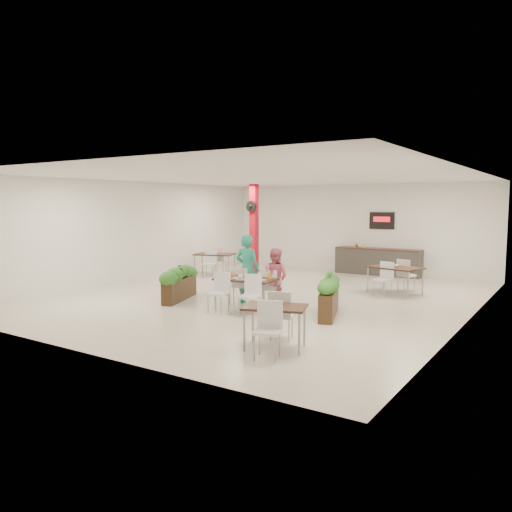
{
  "coord_description": "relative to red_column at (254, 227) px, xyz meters",
  "views": [
    {
      "loc": [
        6.92,
        -11.26,
        2.5
      ],
      "look_at": [
        -0.35,
        -0.12,
        1.1
      ],
      "focal_mm": 35.0,
      "sensor_mm": 36.0,
      "label": 1
    }
  ],
  "objects": [
    {
      "name": "ground",
      "position": [
        3.0,
        -3.79,
        -1.64
      ],
      "size": [
        12.0,
        12.0,
        0.0
      ],
      "primitive_type": "plane",
      "color": "beige",
      "rests_on": "ground"
    },
    {
      "name": "room_shell",
      "position": [
        3.0,
        -3.79,
        0.36
      ],
      "size": [
        10.1,
        12.1,
        3.22
      ],
      "color": "white",
      "rests_on": "ground"
    },
    {
      "name": "diner_man",
      "position": [
        2.98,
        -4.82,
        -0.77
      ],
      "size": [
        0.68,
        0.48,
        1.74
      ],
      "primitive_type": "imported",
      "rotation": [
        0.0,
        0.0,
        3.25
      ],
      "color": "#229779",
      "rests_on": "ground"
    },
    {
      "name": "side_table_a",
      "position": [
        -0.84,
        -1.23,
        -1.0
      ],
      "size": [
        1.57,
        1.67,
        0.92
      ],
      "rotation": [
        0.0,
        0.0,
        0.34
      ],
      "color": "black",
      "rests_on": "ground"
    },
    {
      "name": "main_table",
      "position": [
        3.37,
        -5.48,
        -1.01
      ],
      "size": [
        1.48,
        1.75,
        0.92
      ],
      "rotation": [
        0.0,
        0.0,
        0.11
      ],
      "color": "black",
      "rests_on": "ground"
    },
    {
      "name": "planter_right",
      "position": [
        5.28,
        -4.95,
        -1.15
      ],
      "size": [
        0.91,
        1.82,
        1.0
      ],
      "rotation": [
        0.0,
        0.0,
        1.92
      ],
      "color": "black",
      "rests_on": "ground"
    },
    {
      "name": "side_table_c",
      "position": [
        5.59,
        -7.82,
        -1.03
      ],
      "size": [
        1.23,
        1.67,
        0.92
      ],
      "rotation": [
        0.0,
        0.0,
        0.34
      ],
      "color": "black",
      "rests_on": "ground"
    },
    {
      "name": "planter_left",
      "position": [
        1.26,
        -5.42,
        -1.15
      ],
      "size": [
        0.87,
        1.73,
        0.94
      ],
      "rotation": [
        0.0,
        0.0,
        1.91
      ],
      "color": "black",
      "rests_on": "ground"
    },
    {
      "name": "diner_woman",
      "position": [
        3.78,
        -4.82,
        -0.92
      ],
      "size": [
        0.75,
        0.62,
        1.44
      ],
      "primitive_type": "imported",
      "rotation": [
        0.0,
        0.0,
        3.25
      ],
      "color": "#E56584",
      "rests_on": "ground"
    },
    {
      "name": "red_column",
      "position": [
        0.0,
        0.0,
        0.0
      ],
      "size": [
        0.4,
        0.41,
        3.2
      ],
      "color": "#AF0B1B",
      "rests_on": "ground"
    },
    {
      "name": "service_counter",
      "position": [
        4.0,
        1.86,
        -1.15
      ],
      "size": [
        3.0,
        0.64,
        2.2
      ],
      "color": "#322F2D",
      "rests_on": "ground"
    },
    {
      "name": "side_table_b",
      "position": [
        5.65,
        -1.42,
        -1.0
      ],
      "size": [
        1.55,
        1.67,
        0.92
      ],
      "rotation": [
        0.0,
        0.0,
        -0.25
      ],
      "color": "black",
      "rests_on": "ground"
    }
  ]
}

